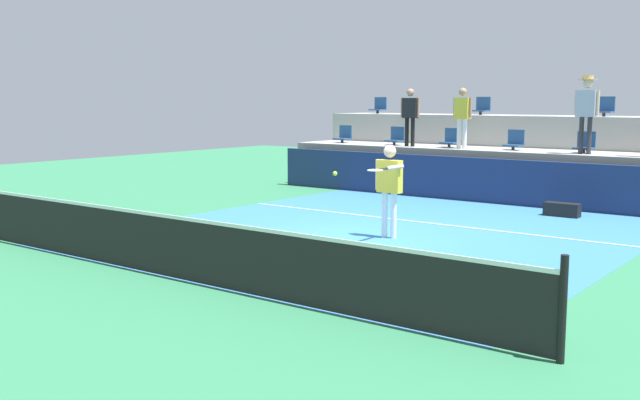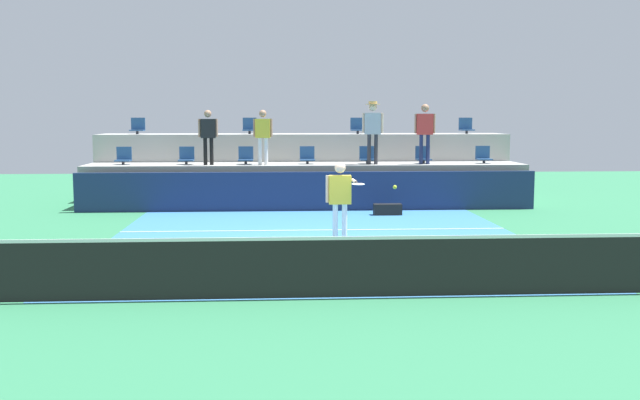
% 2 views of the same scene
% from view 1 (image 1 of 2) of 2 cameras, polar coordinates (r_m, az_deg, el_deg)
% --- Properties ---
extents(ground_plane, '(40.00, 40.00, 0.00)m').
position_cam_1_polar(ground_plane, '(13.38, 2.63, -3.09)').
color(ground_plane, '#2D754C').
extents(court_inner_paint, '(9.00, 10.00, 0.01)m').
position_cam_1_polar(court_inner_paint, '(14.20, 4.93, -2.46)').
color(court_inner_paint, teal).
rests_on(court_inner_paint, ground_plane).
extents(court_service_line, '(9.00, 0.06, 0.00)m').
position_cam_1_polar(court_service_line, '(15.38, 7.73, -1.70)').
color(court_service_line, white).
rests_on(court_service_line, ground_plane).
extents(tennis_net, '(10.48, 0.08, 1.07)m').
position_cam_1_polar(tennis_net, '(10.30, -10.14, -3.66)').
color(tennis_net, black).
rests_on(tennis_net, ground_plane).
extents(sponsor_backboard, '(13.00, 0.16, 1.10)m').
position_cam_1_polar(sponsor_backboard, '(18.50, 13.28, 1.46)').
color(sponsor_backboard, navy).
rests_on(sponsor_backboard, ground_plane).
extents(seating_tier_lower, '(13.00, 1.80, 1.25)m').
position_cam_1_polar(seating_tier_lower, '(19.68, 14.84, 2.00)').
color(seating_tier_lower, '#9E9E99').
rests_on(seating_tier_lower, ground_plane).
extents(seating_tier_upper, '(13.00, 1.80, 2.10)m').
position_cam_1_polar(seating_tier_upper, '(21.31, 16.74, 3.50)').
color(seating_tier_upper, '#9E9E99').
rests_on(seating_tier_upper, ground_plane).
extents(stadium_chair_lower_far_left, '(0.44, 0.40, 0.52)m').
position_cam_1_polar(stadium_chair_lower_far_left, '(22.17, 1.87, 5.05)').
color(stadium_chair_lower_far_left, '#2D2D33').
rests_on(stadium_chair_lower_far_left, seating_tier_lower).
extents(stadium_chair_lower_left, '(0.44, 0.40, 0.52)m').
position_cam_1_polar(stadium_chair_lower_left, '(21.16, 5.93, 4.88)').
color(stadium_chair_lower_left, '#2D2D33').
rests_on(stadium_chair_lower_left, seating_tier_lower).
extents(stadium_chair_lower_mid_left, '(0.44, 0.40, 0.52)m').
position_cam_1_polar(stadium_chair_lower_mid_left, '(20.31, 10.15, 4.68)').
color(stadium_chair_lower_mid_left, '#2D2D33').
rests_on(stadium_chair_lower_mid_left, seating_tier_lower).
extents(stadium_chair_lower_center, '(0.44, 0.40, 0.52)m').
position_cam_1_polar(stadium_chair_lower_center, '(19.54, 14.93, 4.43)').
color(stadium_chair_lower_center, '#2D2D33').
rests_on(stadium_chair_lower_center, seating_tier_lower).
extents(stadium_chair_lower_mid_right, '(0.44, 0.40, 0.52)m').
position_cam_1_polar(stadium_chair_lower_mid_right, '(18.93, 19.97, 4.12)').
color(stadium_chair_lower_mid_right, '#2D2D33').
rests_on(stadium_chair_lower_mid_right, seating_tier_lower).
extents(stadium_chair_upper_far_left, '(0.44, 0.40, 0.52)m').
position_cam_1_polar(stadium_chair_upper_far_left, '(23.59, 4.62, 7.26)').
color(stadium_chair_upper_far_left, '#2D2D33').
rests_on(stadium_chair_upper_far_left, seating_tier_upper).
extents(stadium_chair_upper_left, '(0.44, 0.40, 0.52)m').
position_cam_1_polar(stadium_chair_upper_left, '(21.88, 12.51, 7.06)').
color(stadium_chair_upper_left, '#2D2D33').
rests_on(stadium_chair_upper_left, seating_tier_upper).
extents(stadium_chair_upper_right, '(0.44, 0.40, 0.52)m').
position_cam_1_polar(stadium_chair_upper_right, '(20.66, 21.34, 6.68)').
color(stadium_chair_upper_right, '#2D2D33').
rests_on(stadium_chair_upper_right, seating_tier_upper).
extents(tennis_player, '(0.71, 1.19, 1.71)m').
position_cam_1_polar(tennis_player, '(13.40, 5.39, 1.45)').
color(tennis_player, white).
rests_on(tennis_player, ground_plane).
extents(spectator_in_grey, '(0.57, 0.23, 1.59)m').
position_cam_1_polar(spectator_in_grey, '(20.46, 7.04, 6.82)').
color(spectator_in_grey, black).
rests_on(spectator_in_grey, seating_tier_lower).
extents(spectator_in_white, '(0.57, 0.24, 1.59)m').
position_cam_1_polar(spectator_in_white, '(19.71, 11.04, 6.71)').
color(spectator_in_white, white).
rests_on(spectator_in_white, seating_tier_lower).
extents(spectator_with_hat, '(0.62, 0.49, 1.85)m').
position_cam_1_polar(spectator_with_hat, '(18.50, 20.08, 6.95)').
color(spectator_with_hat, '#2D2D33').
rests_on(spectator_with_hat, seating_tier_lower).
extents(tennis_ball, '(0.07, 0.07, 0.07)m').
position_cam_1_polar(tennis_ball, '(10.80, 1.18, 2.08)').
color(tennis_ball, '#CCE033').
extents(equipment_bag, '(0.76, 0.28, 0.30)m').
position_cam_1_polar(equipment_bag, '(16.82, 18.35, -0.72)').
color(equipment_bag, black).
rests_on(equipment_bag, ground_plane).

